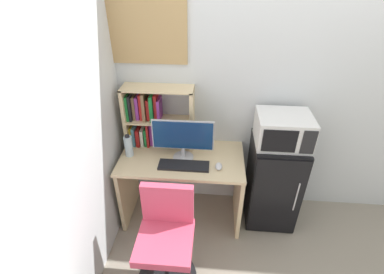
% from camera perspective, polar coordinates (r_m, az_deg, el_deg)
% --- Properties ---
extents(wall_back, '(6.40, 0.04, 2.60)m').
position_cam_1_polar(wall_back, '(2.89, 26.86, 7.62)').
color(wall_back, silver).
rests_on(wall_back, ground_plane).
extents(wall_left, '(0.04, 4.40, 2.60)m').
position_cam_1_polar(wall_left, '(1.64, -32.72, -13.65)').
color(wall_left, silver).
rests_on(wall_left, ground_plane).
extents(desk, '(1.17, 0.63, 0.76)m').
position_cam_1_polar(desk, '(2.82, -1.99, -8.00)').
color(desk, beige).
rests_on(desk, ground_plane).
extents(hutch_bookshelf, '(0.66, 0.22, 0.61)m').
position_cam_1_polar(hutch_bookshelf, '(2.74, -8.31, 3.92)').
color(hutch_bookshelf, beige).
rests_on(hutch_bookshelf, desk).
extents(monitor, '(0.56, 0.19, 0.40)m').
position_cam_1_polar(monitor, '(2.53, -1.86, -0.10)').
color(monitor, '#B7B7BC').
rests_on(monitor, desk).
extents(keyboard, '(0.46, 0.15, 0.02)m').
position_cam_1_polar(keyboard, '(2.55, -1.68, -5.79)').
color(keyboard, black).
rests_on(keyboard, desk).
extents(computer_mouse, '(0.06, 0.11, 0.03)m').
position_cam_1_polar(computer_mouse, '(2.54, 5.44, -5.92)').
color(computer_mouse, silver).
rests_on(computer_mouse, desk).
extents(water_bottle, '(0.08, 0.08, 0.22)m').
position_cam_1_polar(water_bottle, '(2.70, -12.72, -1.78)').
color(water_bottle, silver).
rests_on(water_bottle, desk).
extents(mini_fridge, '(0.47, 0.50, 0.93)m').
position_cam_1_polar(mini_fridge, '(2.95, 16.03, -8.70)').
color(mini_fridge, black).
rests_on(mini_fridge, ground_plane).
extents(microwave, '(0.47, 0.40, 0.27)m').
position_cam_1_polar(microwave, '(2.61, 17.98, 1.45)').
color(microwave, silver).
rests_on(microwave, mini_fridge).
extents(desk_chair, '(0.50, 0.50, 0.89)m').
position_cam_1_polar(desk_chair, '(2.43, -5.18, -20.67)').
color(desk_chair, black).
rests_on(desk_chair, ground_plane).
extents(wall_corkboard, '(0.80, 0.02, 0.53)m').
position_cam_1_polar(wall_corkboard, '(2.57, -10.39, 20.14)').
color(wall_corkboard, tan).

